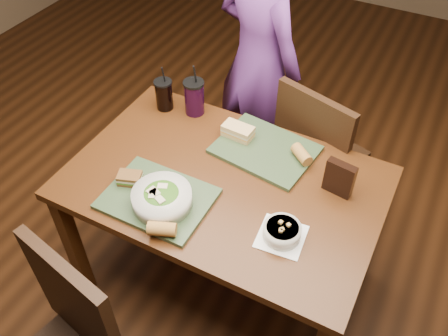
{
  "coord_description": "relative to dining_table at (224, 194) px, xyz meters",
  "views": [
    {
      "loc": [
        0.64,
        -1.21,
        2.18
      ],
      "look_at": [
        0.0,
        0.0,
        0.82
      ],
      "focal_mm": 38.0,
      "sensor_mm": 36.0,
      "label": 1
    }
  ],
  "objects": [
    {
      "name": "tray_near",
      "position": [
        -0.18,
        -0.22,
        0.1
      ],
      "size": [
        0.42,
        0.32,
        0.02
      ],
      "primitive_type": "cube",
      "rotation": [
        0.0,
        0.0,
        0.0
      ],
      "color": "#2F4126",
      "rests_on": "dining_table"
    },
    {
      "name": "sandwich_near",
      "position": [
        -0.33,
        -0.2,
        0.13
      ],
      "size": [
        0.11,
        0.09,
        0.04
      ],
      "color": "#593819",
      "rests_on": "tray_near"
    },
    {
      "name": "baguette_far",
      "position": [
        0.24,
        0.25,
        0.13
      ],
      "size": [
        0.11,
        0.1,
        0.05
      ],
      "primitive_type": "cylinder",
      "rotation": [
        0.0,
        1.57,
        -0.67
      ],
      "color": "#AD7533",
      "rests_on": "tray_far"
    },
    {
      "name": "dining_table",
      "position": [
        0.0,
        0.0,
        0.0
      ],
      "size": [
        1.3,
        0.85,
        0.75
      ],
      "color": "#43220D",
      "rests_on": "ground"
    },
    {
      "name": "sandwich_far",
      "position": [
        -0.07,
        0.26,
        0.14
      ],
      "size": [
        0.14,
        0.08,
        0.06
      ],
      "color": "tan",
      "rests_on": "tray_far"
    },
    {
      "name": "baguette_near",
      "position": [
        -0.07,
        -0.37,
        0.13
      ],
      "size": [
        0.12,
        0.09,
        0.05
      ],
      "primitive_type": "cylinder",
      "rotation": [
        0.0,
        1.57,
        0.38
      ],
      "color": "#AD7533",
      "rests_on": "tray_near"
    },
    {
      "name": "ground",
      "position": [
        0.0,
        0.0,
        -0.66
      ],
      "size": [
        6.0,
        6.0,
        0.0
      ],
      "primitive_type": "plane",
      "color": "#381C0B",
      "rests_on": "ground"
    },
    {
      "name": "diner",
      "position": [
        -0.24,
        0.86,
        0.12
      ],
      "size": [
        0.66,
        0.55,
        1.56
      ],
      "primitive_type": "imported",
      "rotation": [
        0.0,
        0.0,
        2.79
      ],
      "color": "#5D2A75",
      "rests_on": "ground"
    },
    {
      "name": "cup_berry",
      "position": [
        -0.34,
        0.34,
        0.18
      ],
      "size": [
        0.1,
        0.1,
        0.27
      ],
      "color": "black",
      "rests_on": "dining_table"
    },
    {
      "name": "chip_bag",
      "position": [
        0.44,
        0.15,
        0.17
      ],
      "size": [
        0.12,
        0.05,
        0.16
      ],
      "primitive_type": "cube",
      "rotation": [
        0.0,
        0.0,
        -0.15
      ],
      "color": "black",
      "rests_on": "dining_table"
    },
    {
      "name": "chair_far",
      "position": [
        0.22,
        0.57,
        -0.13
      ],
      "size": [
        0.51,
        0.52,
        0.95
      ],
      "color": "black",
      "rests_on": "ground"
    },
    {
      "name": "tray_far",
      "position": [
        0.08,
        0.24,
        0.1
      ],
      "size": [
        0.46,
        0.37,
        0.02
      ],
      "primitive_type": "cube",
      "rotation": [
        0.0,
        0.0,
        -0.13
      ],
      "color": "#2F4126",
      "rests_on": "dining_table"
    },
    {
      "name": "soup_bowl",
      "position": [
        0.33,
        -0.16,
        0.12
      ],
      "size": [
        0.19,
        0.19,
        0.07
      ],
      "color": "white",
      "rests_on": "dining_table"
    },
    {
      "name": "salad_bowl",
      "position": [
        -0.14,
        -0.25,
        0.15
      ],
      "size": [
        0.23,
        0.23,
        0.08
      ],
      "color": "silver",
      "rests_on": "tray_near"
    },
    {
      "name": "cup_cola",
      "position": [
        -0.49,
        0.3,
        0.17
      ],
      "size": [
        0.09,
        0.09,
        0.24
      ],
      "color": "black",
      "rests_on": "dining_table"
    }
  ]
}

